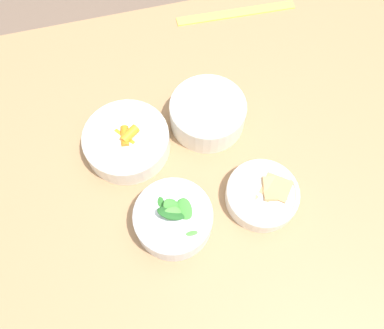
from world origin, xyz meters
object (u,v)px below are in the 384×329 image
object	(u,v)px
bowl_beans_hotdog	(208,114)
bowl_cookies	(262,194)
bowl_greens	(173,218)
ruler	(236,13)
bowl_carrots	(127,141)

from	to	relation	value
bowl_beans_hotdog	bowl_cookies	bearing A→B (deg)	-74.71
bowl_beans_hotdog	bowl_greens	bearing A→B (deg)	-121.15
bowl_greens	ruler	world-z (taller)	bowl_greens
bowl_cookies	bowl_greens	bearing A→B (deg)	-178.27
bowl_beans_hotdog	ruler	size ratio (longest dim) A/B	0.52
bowl_greens	bowl_cookies	world-z (taller)	bowl_greens
bowl_carrots	bowl_beans_hotdog	size ratio (longest dim) A/B	1.10
bowl_greens	ruler	xyz separation A→B (m)	(0.30, 0.53, -0.03)
ruler	bowl_cookies	bearing A→B (deg)	-102.03
bowl_carrots	bowl_greens	world-z (taller)	bowl_greens
bowl_greens	bowl_beans_hotdog	xyz separation A→B (m)	(0.13, 0.22, -0.00)
bowl_cookies	bowl_beans_hotdog	bearing A→B (deg)	105.29
bowl_beans_hotdog	ruler	xyz separation A→B (m)	(0.17, 0.31, -0.03)
bowl_greens	bowl_beans_hotdog	world-z (taller)	bowl_greens
bowl_beans_hotdog	ruler	bearing A→B (deg)	61.47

